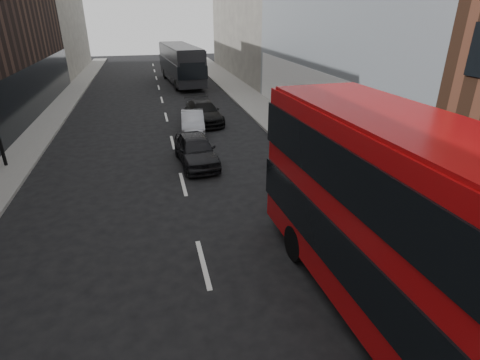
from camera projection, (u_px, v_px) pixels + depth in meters
sidewalk_right at (268, 113)px, 28.14m from camera, size 3.00×80.00×0.15m
sidewalk_left at (45, 127)px, 24.77m from camera, size 2.00×80.00×0.15m
building_left_far at (52, 16)px, 45.25m from camera, size 5.00×20.00×13.00m
red_bus at (440, 247)px, 7.51m from camera, size 3.43×12.51×5.00m
grey_bus at (181, 63)px, 39.37m from camera, size 3.85×12.22×3.89m
car_a at (196, 149)px, 18.78m from camera, size 2.07×4.54×1.51m
car_b at (193, 122)px, 23.83m from camera, size 1.76×4.11×1.32m
car_c at (203, 112)px, 25.90m from camera, size 2.43×5.15×1.45m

